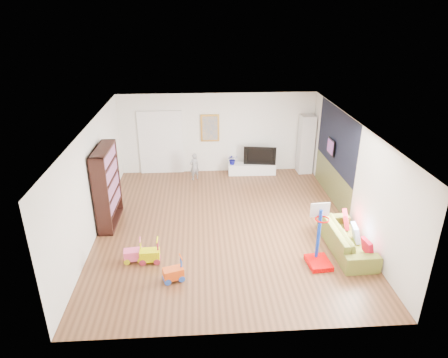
{
  "coord_description": "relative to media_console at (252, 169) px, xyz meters",
  "views": [
    {
      "loc": [
        -0.62,
        -9.07,
        5.33
      ],
      "look_at": [
        0.0,
        0.4,
        1.15
      ],
      "focal_mm": 32.0,
      "sensor_mm": 36.0,
      "label": 1
    }
  ],
  "objects": [
    {
      "name": "ride_on_pink",
      "position": [
        -3.31,
        -4.85,
        0.09
      ],
      "size": [
        0.44,
        0.3,
        0.55
      ],
      "primitive_type": "cube",
      "rotation": [
        0.0,
        0.0,
        0.13
      ],
      "color": "#FC528B",
      "rests_on": "ground"
    },
    {
      "name": "tv",
      "position": [
        0.26,
        0.01,
        0.5
      ],
      "size": [
        1.08,
        0.3,
        0.62
      ],
      "primitive_type": "imported",
      "rotation": [
        0.0,
        0.0,
        -0.15
      ],
      "color": "black",
      "rests_on": "media_console"
    },
    {
      "name": "wall_front",
      "position": [
        -1.14,
        -7.15,
        1.16
      ],
      "size": [
        6.5,
        0.0,
        2.7
      ],
      "primitive_type": "cube",
      "color": "silver",
      "rests_on": "ground"
    },
    {
      "name": "basketball_hoop",
      "position": [
        0.81,
        -5.26,
        0.53
      ],
      "size": [
        0.54,
        0.64,
        1.44
      ],
      "primitive_type": "cube",
      "rotation": [
        0.0,
        0.0,
        0.09
      ],
      "color": "#CD0001",
      "rests_on": "ground"
    },
    {
      "name": "ceiling",
      "position": [
        -1.14,
        -3.4,
        2.51
      ],
      "size": [
        6.5,
        7.5,
        0.0
      ],
      "primitive_type": "cube",
      "color": "white",
      "rests_on": "ground"
    },
    {
      "name": "olive_wainscot",
      "position": [
        2.09,
        -2.0,
        0.31
      ],
      "size": [
        0.01,
        3.2,
        1.0
      ],
      "primitive_type": "cube",
      "color": "brown",
      "rests_on": "wall_right"
    },
    {
      "name": "doorway",
      "position": [
        -3.04,
        0.31,
        0.86
      ],
      "size": [
        1.45,
        0.06,
        2.1
      ],
      "primitive_type": "cube",
      "color": "white",
      "rests_on": "ground"
    },
    {
      "name": "bookshelf",
      "position": [
        -4.15,
        -3.04,
        0.86
      ],
      "size": [
        0.4,
        1.43,
        2.08
      ],
      "primitive_type": "cube",
      "rotation": [
        0.0,
        0.0,
        -0.02
      ],
      "color": "black",
      "rests_on": "ground"
    },
    {
      "name": "vase_plant",
      "position": [
        -0.66,
        -0.02,
        0.36
      ],
      "size": [
        0.37,
        0.33,
        0.36
      ],
      "primitive_type": "imported",
      "rotation": [
        0.0,
        0.0,
        0.19
      ],
      "color": "#0D0C80",
      "rests_on": "media_console"
    },
    {
      "name": "navy_accent",
      "position": [
        2.09,
        -2.0,
        1.66
      ],
      "size": [
        0.01,
        3.2,
        1.7
      ],
      "primitive_type": "cube",
      "color": "black",
      "rests_on": "wall_right"
    },
    {
      "name": "media_console",
      "position": [
        0.0,
        0.0,
        0.0
      ],
      "size": [
        1.6,
        0.43,
        0.37
      ],
      "primitive_type": "cube",
      "rotation": [
        0.0,
        0.0,
        -0.02
      ],
      "color": "white",
      "rests_on": "ground"
    },
    {
      "name": "tall_cabinet",
      "position": [
        1.81,
        0.06,
        0.81
      ],
      "size": [
        0.49,
        0.49,
        1.99
      ],
      "primitive_type": "cube",
      "rotation": [
        0.0,
        0.0,
        0.05
      ],
      "color": "silver",
      "rests_on": "ground"
    },
    {
      "name": "wall_right",
      "position": [
        2.11,
        -3.4,
        1.16
      ],
      "size": [
        0.0,
        7.5,
        2.7
      ],
      "primitive_type": "cube",
      "color": "silver",
      "rests_on": "ground"
    },
    {
      "name": "artwork_right",
      "position": [
        2.03,
        -1.8,
        1.36
      ],
      "size": [
        0.04,
        0.56,
        0.46
      ],
      "primitive_type": "cube",
      "color": "#7F3F8C",
      "rests_on": "wall_right"
    },
    {
      "name": "floor",
      "position": [
        -1.14,
        -3.4,
        -0.19
      ],
      "size": [
        6.5,
        7.5,
        0.0
      ],
      "primitive_type": "cube",
      "color": "brown",
      "rests_on": "ground"
    },
    {
      "name": "child",
      "position": [
        -1.94,
        -0.35,
        0.27
      ],
      "size": [
        0.39,
        0.35,
        0.9
      ],
      "primitive_type": "imported",
      "rotation": [
        0.0,
        0.0,
        3.64
      ],
      "color": "gray",
      "rests_on": "ground"
    },
    {
      "name": "wall_back",
      "position": [
        -1.14,
        0.35,
        1.16
      ],
      "size": [
        6.5,
        0.0,
        2.7
      ],
      "primitive_type": "cube",
      "color": "silver",
      "rests_on": "ground"
    },
    {
      "name": "sofa",
      "position": [
        1.63,
        -4.7,
        0.11
      ],
      "size": [
        0.85,
        2.04,
        0.59
      ],
      "primitive_type": "imported",
      "rotation": [
        0.0,
        0.0,
        1.6
      ],
      "color": "olive",
      "rests_on": "ground"
    },
    {
      "name": "pillow_right",
      "position": [
        1.79,
        -4.11,
        0.28
      ],
      "size": [
        0.22,
        0.42,
        0.4
      ],
      "primitive_type": "cube",
      "rotation": [
        0.0,
        0.0,
        -0.29
      ],
      "color": "red",
      "rests_on": "sofa"
    },
    {
      "name": "pillow_center",
      "position": [
        1.8,
        -4.74,
        0.28
      ],
      "size": [
        0.16,
        0.41,
        0.4
      ],
      "primitive_type": "cube",
      "rotation": [
        0.0,
        0.0,
        -0.13
      ],
      "color": "white",
      "rests_on": "sofa"
    },
    {
      "name": "wall_left",
      "position": [
        -4.39,
        -3.4,
        1.16
      ],
      "size": [
        0.0,
        7.5,
        2.7
      ],
      "primitive_type": "cube",
      "color": "silver",
      "rests_on": "ground"
    },
    {
      "name": "ride_on_yellow",
      "position": [
        -2.93,
        -4.91,
        0.11
      ],
      "size": [
        0.45,
        0.28,
        0.59
      ],
      "primitive_type": "cube",
      "rotation": [
        0.0,
        0.0,
        0.02
      ],
      "color": "#E0E700",
      "rests_on": "ground"
    },
    {
      "name": "ride_on_orange",
      "position": [
        -2.38,
        -5.6,
        0.09
      ],
      "size": [
        0.47,
        0.37,
        0.56
      ],
      "primitive_type": "cube",
      "rotation": [
        0.0,
        0.0,
        0.3
      ],
      "color": "#E54C12",
      "rests_on": "ground"
    },
    {
      "name": "pillow_left",
      "position": [
        1.84,
        -5.32,
        0.28
      ],
      "size": [
        0.15,
        0.36,
        0.35
      ],
      "primitive_type": "cube",
      "rotation": [
        0.0,
        0.0,
        0.17
      ],
      "color": "#AB0921",
      "rests_on": "sofa"
    },
    {
      "name": "painting_back",
      "position": [
        -1.39,
        0.31,
        1.36
      ],
      "size": [
        0.62,
        0.06,
        0.92
      ],
      "primitive_type": "cube",
      "color": "gold",
      "rests_on": "wall_back"
    }
  ]
}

